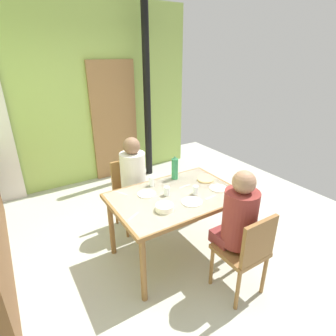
# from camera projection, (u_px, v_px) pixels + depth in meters

# --- Properties ---
(ground_plane) EXTENTS (6.03, 6.03, 0.00)m
(ground_plane) POSITION_uv_depth(u_px,v_px,m) (147.00, 255.00, 3.05)
(ground_plane) COLOR #B9BCAE
(wall_back) EXTENTS (4.06, 0.10, 2.89)m
(wall_back) POSITION_uv_depth(u_px,v_px,m) (75.00, 97.00, 4.28)
(wall_back) COLOR #A7C660
(wall_back) RESTS_ON ground_plane
(door_wooden) EXTENTS (0.80, 0.05, 2.00)m
(door_wooden) POSITION_uv_depth(u_px,v_px,m) (115.00, 121.00, 4.69)
(door_wooden) COLOR #9A6D41
(door_wooden) RESTS_ON ground_plane
(stove_pipe_column) EXTENTS (0.12, 0.12, 2.89)m
(stove_pipe_column) POSITION_uv_depth(u_px,v_px,m) (147.00, 95.00, 4.55)
(stove_pipe_column) COLOR black
(stove_pipe_column) RESTS_ON ground_plane
(dining_table) EXTENTS (1.32, 0.89, 0.75)m
(dining_table) POSITION_uv_depth(u_px,v_px,m) (176.00, 201.00, 2.82)
(dining_table) COLOR olive
(dining_table) RESTS_ON ground_plane
(chair_near_diner) EXTENTS (0.40, 0.40, 0.87)m
(chair_near_diner) POSITION_uv_depth(u_px,v_px,m) (247.00, 251.00, 2.38)
(chair_near_diner) COLOR olive
(chair_near_diner) RESTS_ON ground_plane
(chair_far_diner) EXTENTS (0.40, 0.40, 0.87)m
(chair_far_diner) POSITION_uv_depth(u_px,v_px,m) (130.00, 190.00, 3.43)
(chair_far_diner) COLOR olive
(chair_far_diner) RESTS_ON ground_plane
(person_near_diner) EXTENTS (0.30, 0.37, 0.77)m
(person_near_diner) POSITION_uv_depth(u_px,v_px,m) (239.00, 216.00, 2.37)
(person_near_diner) COLOR brown
(person_near_diner) RESTS_ON ground_plane
(person_far_diner) EXTENTS (0.30, 0.37, 0.77)m
(person_far_diner) POSITION_uv_depth(u_px,v_px,m) (134.00, 173.00, 3.21)
(person_far_diner) COLOR silver
(person_far_diner) RESTS_ON ground_plane
(water_bottle_green_near) EXTENTS (0.08, 0.08, 0.28)m
(water_bottle_green_near) POSITION_uv_depth(u_px,v_px,m) (175.00, 168.00, 3.10)
(water_bottle_green_near) COLOR #2A7F4C
(water_bottle_green_near) RESTS_ON dining_table
(serving_bowl_center) EXTENTS (0.17, 0.17, 0.05)m
(serving_bowl_center) POSITION_uv_depth(u_px,v_px,m) (164.00, 207.00, 2.52)
(serving_bowl_center) COLOR white
(serving_bowl_center) RESTS_ON dining_table
(dinner_plate_near_left) EXTENTS (0.19, 0.19, 0.01)m
(dinner_plate_near_left) POSITION_uv_depth(u_px,v_px,m) (218.00, 188.00, 2.92)
(dinner_plate_near_left) COLOR white
(dinner_plate_near_left) RESTS_ON dining_table
(dinner_plate_near_right) EXTENTS (0.19, 0.19, 0.01)m
(dinner_plate_near_right) POSITION_uv_depth(u_px,v_px,m) (147.00, 194.00, 2.80)
(dinner_plate_near_right) COLOR white
(dinner_plate_near_right) RESTS_ON dining_table
(dinner_plate_far_center) EXTENTS (0.21, 0.21, 0.01)m
(dinner_plate_far_center) POSITION_uv_depth(u_px,v_px,m) (192.00, 202.00, 2.65)
(dinner_plate_far_center) COLOR white
(dinner_plate_far_center) RESTS_ON dining_table
(drinking_glass_by_near_diner) EXTENTS (0.06, 0.06, 0.09)m
(drinking_glass_by_near_diner) POSITION_uv_depth(u_px,v_px,m) (167.00, 191.00, 2.77)
(drinking_glass_by_near_diner) COLOR silver
(drinking_glass_by_near_diner) RESTS_ON dining_table
(drinking_glass_by_far_diner) EXTENTS (0.06, 0.06, 0.09)m
(drinking_glass_by_far_diner) POSITION_uv_depth(u_px,v_px,m) (196.00, 190.00, 2.80)
(drinking_glass_by_far_diner) COLOR silver
(drinking_glass_by_far_diner) RESTS_ON dining_table
(drinking_glass_spare_center) EXTENTS (0.06, 0.06, 0.10)m
(drinking_glass_spare_center) POSITION_uv_depth(u_px,v_px,m) (152.00, 181.00, 2.97)
(drinking_glass_spare_center) COLOR silver
(drinking_glass_spare_center) RESTS_ON dining_table
(bread_plate_sliced) EXTENTS (0.19, 0.19, 0.02)m
(bread_plate_sliced) POSITION_uv_depth(u_px,v_px,m) (206.00, 179.00, 3.11)
(bread_plate_sliced) COLOR #DBB77A
(bread_plate_sliced) RESTS_ON dining_table
(cutlery_knife_near) EXTENTS (0.14, 0.09, 0.00)m
(cutlery_knife_near) POSITION_uv_depth(u_px,v_px,m) (133.00, 216.00, 2.42)
(cutlery_knife_near) COLOR silver
(cutlery_knife_near) RESTS_ON dining_table
(cutlery_fork_near) EXTENTS (0.15, 0.03, 0.00)m
(cutlery_fork_near) POSITION_uv_depth(u_px,v_px,m) (185.00, 186.00, 2.97)
(cutlery_fork_near) COLOR silver
(cutlery_fork_near) RESTS_ON dining_table
(cutlery_knife_far) EXTENTS (0.08, 0.14, 0.00)m
(cutlery_knife_far) POSITION_uv_depth(u_px,v_px,m) (122.00, 193.00, 2.82)
(cutlery_knife_far) COLOR silver
(cutlery_knife_far) RESTS_ON dining_table
(cutlery_fork_far) EXTENTS (0.15, 0.02, 0.00)m
(cutlery_fork_far) POSITION_uv_depth(u_px,v_px,m) (211.00, 197.00, 2.74)
(cutlery_fork_far) COLOR silver
(cutlery_fork_far) RESTS_ON dining_table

